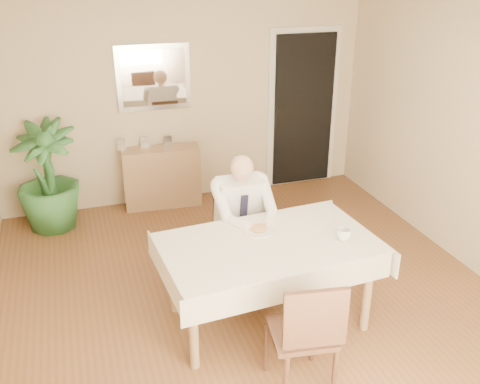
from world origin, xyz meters
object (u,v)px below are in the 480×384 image
object	(u,v)px
seated_man	(245,217)
chair_near	(307,331)
coffee_mug	(343,234)
potted_palm	(47,177)
chair_far	(236,226)
dining_table	(269,251)
sideboard	(162,177)

from	to	relation	value
seated_man	chair_near	bearing A→B (deg)	-91.54
coffee_mug	potted_palm	bearing A→B (deg)	132.52
chair_near	chair_far	bearing A→B (deg)	97.31
dining_table	sideboard	size ratio (longest dim) A/B	1.94
dining_table	seated_man	size ratio (longest dim) A/B	1.43
dining_table	seated_man	bearing A→B (deg)	85.90
seated_man	sideboard	xyz separation A→B (m)	(-0.41, 1.96, -0.32)
chair_far	seated_man	world-z (taller)	seated_man
coffee_mug	sideboard	distance (m)	2.91
chair_near	sideboard	size ratio (longest dim) A/B	0.99
seated_man	sideboard	world-z (taller)	seated_man
seated_man	potted_palm	world-z (taller)	seated_man
dining_table	chair_far	world-z (taller)	chair_far
sideboard	potted_palm	bearing A→B (deg)	-166.45
coffee_mug	seated_man	bearing A→B (deg)	128.13
chair_far	potted_palm	xyz separation A→B (m)	(-1.71, 1.47, 0.15)
dining_table	chair_near	world-z (taller)	chair_near
chair_near	seated_man	distance (m)	1.44
seated_man	potted_palm	bearing A→B (deg)	134.21
chair_far	sideboard	distance (m)	1.73
potted_palm	coffee_mug	bearing A→B (deg)	-47.48
potted_palm	seated_man	bearing A→B (deg)	-45.79
coffee_mug	sideboard	size ratio (longest dim) A/B	0.13
chair_near	coffee_mug	distance (m)	0.97
coffee_mug	sideboard	bearing A→B (deg)	110.18
chair_near	coffee_mug	bearing A→B (deg)	56.52
seated_man	coffee_mug	bearing A→B (deg)	-51.87
potted_palm	sideboard	bearing A→B (deg)	9.04
chair_near	seated_man	world-z (taller)	seated_man
seated_man	coffee_mug	world-z (taller)	seated_man
coffee_mug	chair_far	bearing A→B (deg)	119.65
chair_near	potted_palm	xyz separation A→B (m)	(-1.67, 3.18, 0.10)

